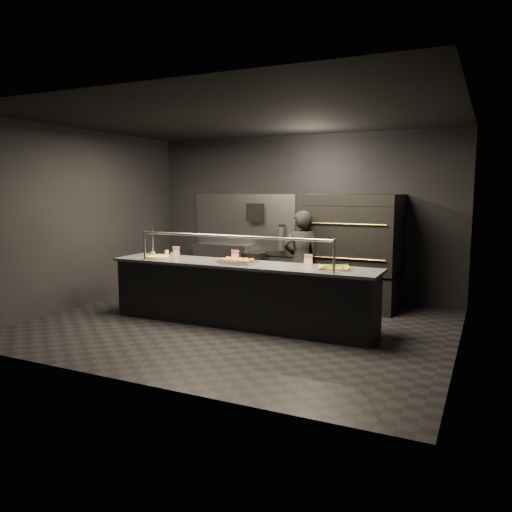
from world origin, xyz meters
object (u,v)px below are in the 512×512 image
service_counter (241,294)px  slider_tray_b (239,261)px  round_pizza (157,257)px  trash_bin (254,272)px  pizza_oven (354,250)px  towel_dispenser (255,212)px  square_pizza (334,268)px  beer_tap (152,247)px  fire_extinguisher (281,238)px  prep_shelf (223,266)px  worker (301,261)px  slider_tray_a (235,261)px

service_counter → slider_tray_b: service_counter is taller
round_pizza → trash_bin: bearing=75.3°
pizza_oven → towel_dispenser: (-2.10, 0.49, 0.58)m
towel_dispenser → square_pizza: (2.30, -2.35, -0.61)m
beer_tap → slider_tray_b: beer_tap is taller
fire_extinguisher → beer_tap: bearing=-120.7°
trash_bin → service_counter: bearing=-68.9°
fire_extinguisher → prep_shelf: bearing=-176.3°
slider_tray_b → trash_bin: 2.49m
worker → slider_tray_a: bearing=30.3°
worker → slider_tray_b: bearing=35.2°
prep_shelf → beer_tap: beer_tap is taller
pizza_oven → round_pizza: bearing=-143.7°
round_pizza → slider_tray_b: size_ratio=0.82×
service_counter → square_pizza: bearing=1.5°
fire_extinguisher → slider_tray_b: fire_extinguisher is taller
towel_dispenser → slider_tray_b: (0.90, -2.44, -0.60)m
fire_extinguisher → round_pizza: 2.69m
slider_tray_b → fire_extinguisher: bearing=98.1°
slider_tray_a → trash_bin: size_ratio=0.65×
towel_dispenser → slider_tray_b: 2.67m
service_counter → round_pizza: bearing=-178.1°
square_pizza → worker: worker is taller
service_counter → slider_tray_a: 0.49m
prep_shelf → round_pizza: (0.15, -2.37, 0.49)m
towel_dispenser → worker: 2.00m
slider_tray_a → worker: (0.61, 1.16, -0.12)m
trash_bin → worker: 1.78m
fire_extinguisher → square_pizza: fire_extinguisher is taller
prep_shelf → slider_tray_a: (1.50, -2.31, 0.50)m
beer_tap → slider_tray_b: bearing=-6.4°
pizza_oven → slider_tray_b: pizza_oven is taller
slider_tray_b → square_pizza: 1.40m
service_counter → fire_extinguisher: bearing=98.3°
service_counter → pizza_oven: size_ratio=2.15×
prep_shelf → pizza_oven: bearing=-8.5°
pizza_oven → prep_shelf: 2.88m
square_pizza → worker: 1.44m
fire_extinguisher → slider_tray_a: 2.41m
round_pizza → slider_tray_b: bearing=0.1°
service_counter → slider_tray_b: bearing=-90.3°
round_pizza → prep_shelf: bearing=93.6°
prep_shelf → square_pizza: (3.00, -2.28, 0.49)m
towel_dispenser → slider_tray_b: bearing=-69.7°
fire_extinguisher → pizza_oven: bearing=-17.9°
round_pizza → slider_tray_a: size_ratio=0.85×
service_counter → trash_bin: service_counter is taller
towel_dispenser → pizza_oven: bearing=-13.1°
fire_extinguisher → trash_bin: (-0.51, -0.18, -0.67)m
fire_extinguisher → round_pizza: (-1.10, -2.45, -0.12)m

